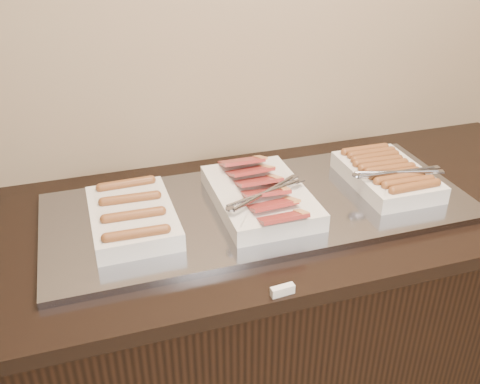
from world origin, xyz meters
name	(u,v)px	position (x,y,z in m)	size (l,w,h in m)	color
counter	(262,326)	(0.00, 2.13, 0.45)	(2.06, 0.76, 0.90)	black
warming_tray	(260,207)	(-0.02, 2.13, 0.91)	(1.20, 0.50, 0.02)	gray
dish_left	(132,216)	(-0.37, 2.13, 0.95)	(0.22, 0.32, 0.07)	silver
dish_center	(260,195)	(-0.02, 2.13, 0.95)	(0.27, 0.40, 0.09)	silver
dish_right	(387,174)	(0.39, 2.13, 0.95)	(0.27, 0.32, 0.08)	silver
label_holder	(282,290)	(-0.09, 1.77, 0.91)	(0.06, 0.02, 0.02)	silver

